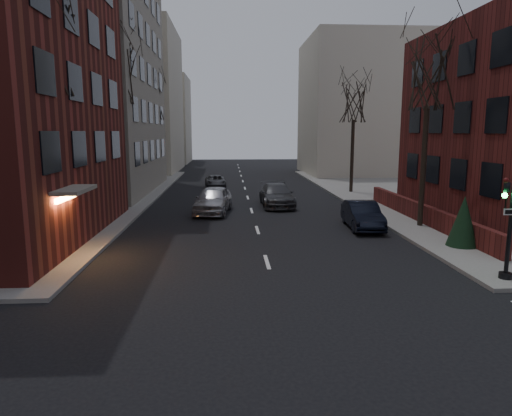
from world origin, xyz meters
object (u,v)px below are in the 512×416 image
(streetlamp_near, at_px, (114,147))
(streetlamp_far, at_px, (162,140))
(traffic_signal, at_px, (508,229))
(tree_left_a, at_px, (45,47))
(tree_left_b, at_px, (116,74))
(car_lane_far, at_px, (215,181))
(tree_right_b, at_px, (354,101))
(tree_right_a, at_px, (429,74))
(evergreen_shrub, at_px, (463,221))
(parked_sedan, at_px, (362,215))
(car_lane_gray, at_px, (277,195))
(tree_left_c, at_px, (152,101))
(car_lane_silver, at_px, (213,200))

(streetlamp_near, height_order, streetlamp_far, same)
(traffic_signal, bearing_deg, tree_left_a, 163.35)
(tree_left_b, distance_m, car_lane_far, 15.10)
(traffic_signal, distance_m, tree_right_b, 23.71)
(tree_right_a, bearing_deg, tree_left_a, -167.20)
(tree_right_b, height_order, evergreen_shrub, tree_right_b)
(tree_left_a, xyz_separation_m, evergreen_shrub, (17.58, -0.51, -7.20))
(tree_right_a, distance_m, streetlamp_near, 17.87)
(tree_right_a, distance_m, streetlamp_far, 29.65)
(parked_sedan, bearing_deg, car_lane_gray, 119.58)
(tree_left_a, xyz_separation_m, streetlamp_near, (0.60, 8.00, -4.23))
(tree_left_b, relative_size, tree_left_c, 1.11)
(streetlamp_far, xyz_separation_m, evergreen_shrub, (16.98, -28.51, -2.97))
(tree_left_b, xyz_separation_m, parked_sedan, (14.44, -7.93, -8.19))
(traffic_signal, distance_m, tree_left_a, 18.66)
(tree_left_a, distance_m, car_lane_far, 25.09)
(parked_sedan, relative_size, car_lane_silver, 0.88)
(tree_left_a, relative_size, tree_left_c, 1.06)
(tree_left_a, distance_m, car_lane_gray, 17.63)
(tree_left_a, distance_m, car_lane_silver, 13.52)
(tree_left_a, xyz_separation_m, tree_left_b, (0.00, 12.00, 0.44))
(tree_right_b, relative_size, streetlamp_far, 1.46)
(tree_left_a, relative_size, car_lane_gray, 1.93)
(streetlamp_far, relative_size, parked_sedan, 1.42)
(traffic_signal, xyz_separation_m, tree_left_c, (-16.74, 31.01, 6.12))
(tree_right_b, height_order, car_lane_gray, tree_right_b)
(traffic_signal, height_order, car_lane_gray, traffic_signal)
(car_lane_silver, bearing_deg, car_lane_gray, 38.15)
(tree_right_b, height_order, streetlamp_near, tree_right_b)
(tree_left_b, relative_size, evergreen_shrub, 4.83)
(traffic_signal, bearing_deg, tree_left_c, 118.36)
(tree_left_a, relative_size, parked_sedan, 2.33)
(traffic_signal, xyz_separation_m, evergreen_shrub, (0.84, 4.50, -0.64))
(tree_left_c, bearing_deg, car_lane_gray, -53.22)
(parked_sedan, height_order, car_lane_gray, car_lane_gray)
(evergreen_shrub, bearing_deg, traffic_signal, -100.64)
(tree_right_a, distance_m, car_lane_far, 23.45)
(streetlamp_far, height_order, car_lane_silver, streetlamp_far)
(parked_sedan, bearing_deg, tree_left_c, 126.68)
(traffic_signal, height_order, tree_left_a, tree_left_a)
(car_lane_far, bearing_deg, tree_left_b, -123.23)
(streetlamp_far, xyz_separation_m, car_lane_silver, (5.71, -18.78, -3.39))
(tree_right_b, relative_size, streetlamp_near, 1.46)
(tree_right_b, height_order, streetlamp_far, tree_right_b)
(streetlamp_near, xyz_separation_m, streetlamp_far, (0.00, 20.00, 0.00))
(traffic_signal, bearing_deg, parked_sedan, 104.21)
(tree_left_b, bearing_deg, tree_left_c, 90.00)
(tree_left_b, distance_m, car_lane_silver, 10.61)
(tree_right_a, relative_size, streetlamp_near, 1.55)
(traffic_signal, relative_size, streetlamp_near, 0.64)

